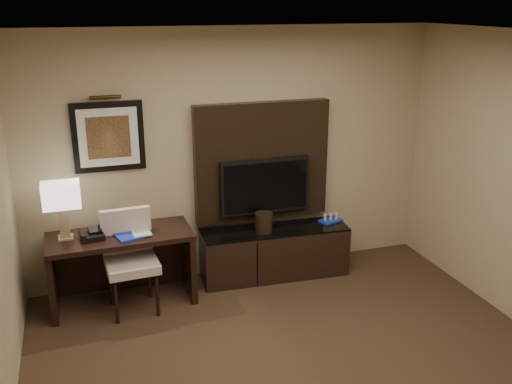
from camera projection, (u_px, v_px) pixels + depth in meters
name	position (u px, v px, depth m)	size (l,w,h in m)	color
ceiling	(343.00, 41.00, 3.47)	(4.50, 5.00, 0.01)	silver
wall_back	(234.00, 155.00, 6.15)	(4.50, 0.01, 2.70)	tan
desk	(123.00, 269.00, 5.72)	(1.40, 0.60, 0.75)	black
credenza	(274.00, 252.00, 6.33)	(1.62, 0.45, 0.56)	black
tv_wall_panel	(262.00, 161.00, 6.21)	(1.50, 0.12, 1.30)	black
tv	(265.00, 186.00, 6.20)	(1.00, 0.08, 0.60)	black
artwork	(108.00, 137.00, 5.66)	(0.70, 0.04, 0.70)	black
picture_light	(105.00, 97.00, 5.50)	(0.04, 0.04, 0.30)	#3A2C12
desk_chair	(132.00, 263.00, 5.54)	(0.49, 0.57, 1.02)	beige
table_lamp	(63.00, 213.00, 5.42)	(0.32, 0.18, 0.53)	tan
desk_phone	(92.00, 234.00, 5.48)	(0.21, 0.19, 0.11)	black
blue_folder	(127.00, 235.00, 5.56)	(0.23, 0.30, 0.02)	#1C31B7
book	(131.00, 224.00, 5.55)	(0.18, 0.02, 0.24)	#B1AB8B
ice_bucket	(264.00, 222.00, 6.14)	(0.19, 0.19, 0.21)	black
minibar_tray	(331.00, 218.00, 6.45)	(0.25, 0.15, 0.09)	#1C38B8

